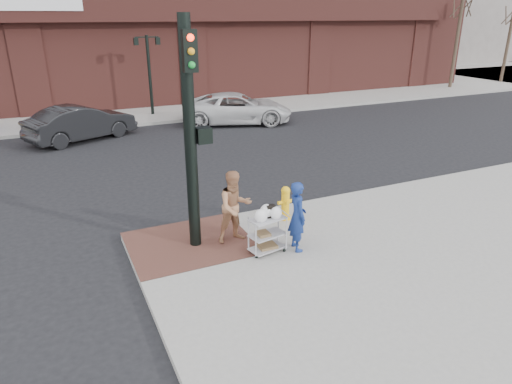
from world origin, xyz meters
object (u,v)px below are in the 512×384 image
minivan_white (237,108)px  woman_blue (297,216)px  lamp_post (149,66)px  utility_cart (267,231)px  sedan_dark (81,123)px  pedestrian_tan (235,207)px  fire_hydrant (285,202)px  traffic_signal_pole (191,131)px

minivan_white → woman_blue: bearing=-178.0°
lamp_post → utility_cart: lamp_post is taller
sedan_dark → minivan_white: bearing=-112.4°
woman_blue → minivan_white: size_ratio=0.30×
pedestrian_tan → sedan_dark: (-2.28, 11.83, -0.24)m
lamp_post → woman_blue: (-0.50, -16.37, -1.66)m
pedestrian_tan → minivan_white: size_ratio=0.31×
pedestrian_tan → sedan_dark: size_ratio=0.37×
pedestrian_tan → sedan_dark: 12.05m
minivan_white → utility_cart: bearing=179.2°
lamp_post → sedan_dark: 5.59m
utility_cart → fire_hydrant: (1.20, 1.39, -0.04)m
lamp_post → utility_cart: size_ratio=3.62×
lamp_post → fire_hydrant: bearing=-89.8°
sedan_dark → minivan_white: size_ratio=0.85×
traffic_signal_pole → pedestrian_tan: bearing=-11.6°
woman_blue → fire_hydrant: 1.67m
minivan_white → sedan_dark: bearing=110.8°
lamp_post → pedestrian_tan: lamp_post is taller
traffic_signal_pole → fire_hydrant: traffic_signal_pole is taller
minivan_white → traffic_signal_pole: bearing=172.4°
traffic_signal_pole → minivan_white: size_ratio=0.92×
traffic_signal_pole → sedan_dark: bearing=96.8°
sedan_dark → fire_hydrant: size_ratio=5.15×
lamp_post → woman_blue: bearing=-91.7°
fire_hydrant → sedan_dark: bearing=109.2°
pedestrian_tan → minivan_white: pedestrian_tan is taller
pedestrian_tan → traffic_signal_pole: bearing=166.0°
lamp_post → minivan_white: lamp_post is taller
traffic_signal_pole → utility_cart: 2.74m
lamp_post → fire_hydrant: lamp_post is taller
minivan_white → fire_hydrant: bearing=-177.7°
pedestrian_tan → utility_cart: size_ratio=1.55×
traffic_signal_pole → utility_cart: size_ratio=4.53×
pedestrian_tan → fire_hydrant: bearing=17.0°
traffic_signal_pole → fire_hydrant: bearing=8.9°
woman_blue → pedestrian_tan: 1.46m
traffic_signal_pole → minivan_white: traffic_signal_pole is taller
woman_blue → utility_cart: size_ratio=1.46×
minivan_white → utility_cart: (-4.66, -12.87, -0.10)m
lamp_post → traffic_signal_pole: (-2.48, -15.23, 0.21)m
woman_blue → pedestrian_tan: pedestrian_tan is taller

